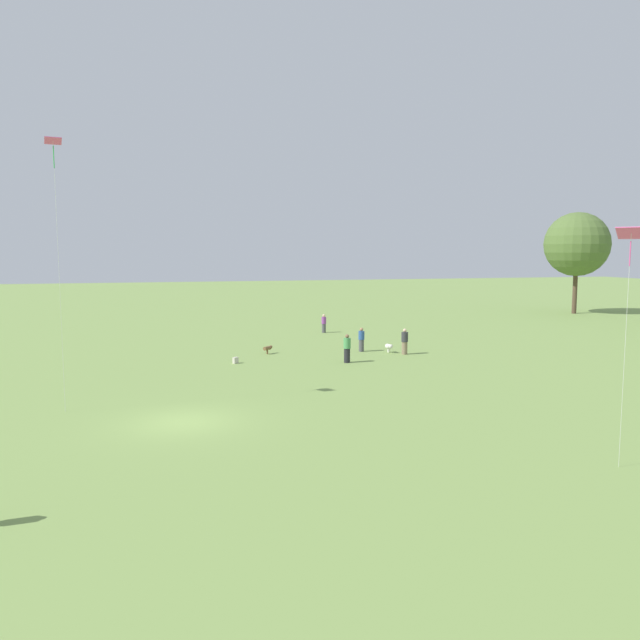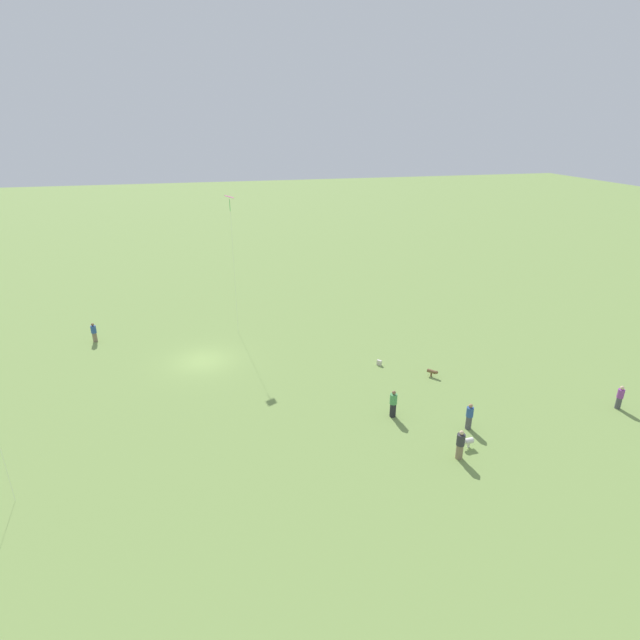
{
  "view_description": "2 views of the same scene",
  "coord_description": "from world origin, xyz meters",
  "px_view_note": "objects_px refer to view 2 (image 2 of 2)",
  "views": [
    {
      "loc": [
        25.42,
        -1.18,
        6.95
      ],
      "look_at": [
        -8.3,
        8.04,
        3.09
      ],
      "focal_mm": 35.0,
      "sensor_mm": 36.0,
      "label": 1
    },
    {
      "loc": [
        -0.71,
        35.31,
        17.09
      ],
      "look_at": [
        -7.69,
        6.41,
        5.13
      ],
      "focal_mm": 28.0,
      "sensor_mm": 36.0,
      "label": 2
    }
  ],
  "objects_px": {
    "person_0": "(469,417)",
    "kite_3": "(230,207)",
    "person_3": "(393,404)",
    "person_1": "(460,445)",
    "person_4": "(620,397)",
    "dog_0": "(433,372)",
    "person_2": "(94,333)",
    "picnic_bag_0": "(379,363)",
    "dog_1": "(467,441)"
  },
  "relations": [
    {
      "from": "person_1",
      "to": "person_4",
      "type": "distance_m",
      "value": 12.5
    },
    {
      "from": "person_1",
      "to": "person_2",
      "type": "relative_size",
      "value": 1.07
    },
    {
      "from": "person_2",
      "to": "person_4",
      "type": "bearing_deg",
      "value": -85.66
    },
    {
      "from": "person_0",
      "to": "kite_3",
      "type": "distance_m",
      "value": 23.7
    },
    {
      "from": "picnic_bag_0",
      "to": "person_2",
      "type": "bearing_deg",
      "value": -24.05
    },
    {
      "from": "person_4",
      "to": "dog_0",
      "type": "height_order",
      "value": "person_4"
    },
    {
      "from": "person_3",
      "to": "person_4",
      "type": "bearing_deg",
      "value": -85.99
    },
    {
      "from": "person_2",
      "to": "dog_0",
      "type": "distance_m",
      "value": 27.38
    },
    {
      "from": "dog_1",
      "to": "kite_3",
      "type": "bearing_deg",
      "value": 26.34
    },
    {
      "from": "person_0",
      "to": "dog_1",
      "type": "distance_m",
      "value": 2.0
    },
    {
      "from": "person_3",
      "to": "kite_3",
      "type": "height_order",
      "value": "kite_3"
    },
    {
      "from": "person_1",
      "to": "person_2",
      "type": "xyz_separation_m",
      "value": [
        21.86,
        -21.08,
        -0.06
      ]
    },
    {
      "from": "person_1",
      "to": "dog_1",
      "type": "distance_m",
      "value": 1.25
    },
    {
      "from": "person_1",
      "to": "dog_0",
      "type": "distance_m",
      "value": 9.29
    },
    {
      "from": "dog_0",
      "to": "kite_3",
      "type": "bearing_deg",
      "value": -81.84
    },
    {
      "from": "person_3",
      "to": "kite_3",
      "type": "relative_size",
      "value": 0.15
    },
    {
      "from": "person_3",
      "to": "picnic_bag_0",
      "type": "xyz_separation_m",
      "value": [
        -1.57,
        -6.79,
        -0.69
      ]
    },
    {
      "from": "person_4",
      "to": "picnic_bag_0",
      "type": "relative_size",
      "value": 4.02
    },
    {
      "from": "person_0",
      "to": "person_1",
      "type": "relative_size",
      "value": 0.95
    },
    {
      "from": "person_0",
      "to": "dog_0",
      "type": "relative_size",
      "value": 2.33
    },
    {
      "from": "person_1",
      "to": "person_4",
      "type": "bearing_deg",
      "value": 123.35
    },
    {
      "from": "person_0",
      "to": "person_4",
      "type": "height_order",
      "value": "person_0"
    },
    {
      "from": "person_1",
      "to": "person_4",
      "type": "height_order",
      "value": "person_1"
    },
    {
      "from": "person_0",
      "to": "person_1",
      "type": "height_order",
      "value": "person_1"
    },
    {
      "from": "person_3",
      "to": "person_4",
      "type": "distance_m",
      "value": 14.51
    },
    {
      "from": "person_1",
      "to": "dog_0",
      "type": "bearing_deg",
      "value": -173.56
    },
    {
      "from": "kite_3",
      "to": "picnic_bag_0",
      "type": "height_order",
      "value": "kite_3"
    },
    {
      "from": "dog_0",
      "to": "person_1",
      "type": "bearing_deg",
      "value": 33.05
    },
    {
      "from": "person_1",
      "to": "person_3",
      "type": "distance_m",
      "value": 5.13
    },
    {
      "from": "person_3",
      "to": "person_4",
      "type": "xyz_separation_m",
      "value": [
        -14.29,
        2.5,
        -0.1
      ]
    },
    {
      "from": "person_0",
      "to": "person_3",
      "type": "xyz_separation_m",
      "value": [
        3.89,
        -2.3,
        0.06
      ]
    },
    {
      "from": "kite_3",
      "to": "dog_0",
      "type": "bearing_deg",
      "value": -95.98
    },
    {
      "from": "person_0",
      "to": "person_3",
      "type": "distance_m",
      "value": 4.52
    },
    {
      "from": "dog_1",
      "to": "picnic_bag_0",
      "type": "height_order",
      "value": "dog_1"
    },
    {
      "from": "dog_1",
      "to": "person_2",
      "type": "bearing_deg",
      "value": 44.99
    },
    {
      "from": "person_0",
      "to": "person_2",
      "type": "distance_m",
      "value": 30.21
    },
    {
      "from": "kite_3",
      "to": "person_4",
      "type": "bearing_deg",
      "value": -93.16
    },
    {
      "from": "dog_1",
      "to": "person_1",
      "type": "bearing_deg",
      "value": 127.23
    },
    {
      "from": "person_1",
      "to": "person_3",
      "type": "relative_size",
      "value": 0.98
    },
    {
      "from": "person_0",
      "to": "person_4",
      "type": "distance_m",
      "value": 10.4
    },
    {
      "from": "dog_0",
      "to": "picnic_bag_0",
      "type": "xyz_separation_m",
      "value": [
        3.07,
        -2.63,
        -0.19
      ]
    },
    {
      "from": "person_4",
      "to": "dog_1",
      "type": "xyz_separation_m",
      "value": [
        11.41,
        1.47,
        -0.37
      ]
    },
    {
      "from": "person_2",
      "to": "kite_3",
      "type": "relative_size",
      "value": 0.14
    },
    {
      "from": "person_0",
      "to": "dog_1",
      "type": "xyz_separation_m",
      "value": [
        1.01,
        1.67,
        -0.41
      ]
    },
    {
      "from": "person_2",
      "to": "person_4",
      "type": "relative_size",
      "value": 1.03
    },
    {
      "from": "person_0",
      "to": "picnic_bag_0",
      "type": "height_order",
      "value": "person_0"
    },
    {
      "from": "person_0",
      "to": "kite_3",
      "type": "xyz_separation_m",
      "value": [
        12.07,
        -17.81,
        9.93
      ]
    },
    {
      "from": "person_2",
      "to": "person_4",
      "type": "xyz_separation_m",
      "value": [
        -34.16,
        18.85,
        -0.02
      ]
    },
    {
      "from": "kite_3",
      "to": "person_3",
      "type": "bearing_deg",
      "value": -116.66
    },
    {
      "from": "person_2",
      "to": "picnic_bag_0",
      "type": "distance_m",
      "value": 23.49
    }
  ]
}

